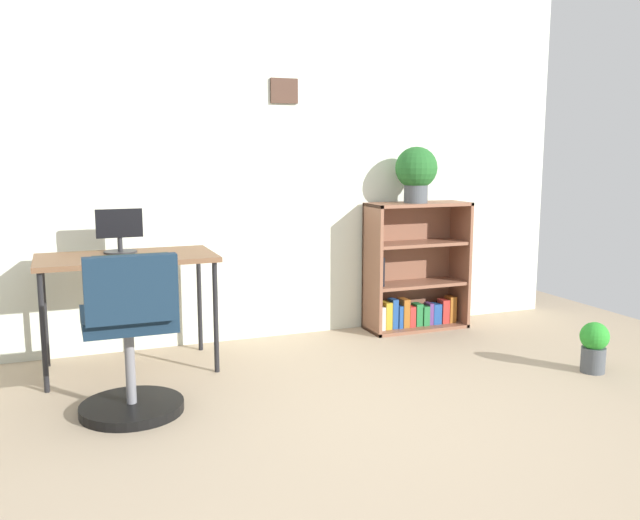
% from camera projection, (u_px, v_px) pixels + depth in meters
% --- Properties ---
extents(ground_plane, '(6.24, 6.24, 0.00)m').
position_uv_depth(ground_plane, '(361.00, 469.00, 2.78)').
color(ground_plane, tan).
extents(wall_back, '(5.20, 0.12, 2.50)m').
position_uv_depth(wall_back, '(230.00, 161.00, 4.56)').
color(wall_back, silver).
rests_on(wall_back, ground_plane).
extents(desk, '(1.03, 0.57, 0.70)m').
position_uv_depth(desk, '(127.00, 265.00, 3.98)').
color(desk, brown).
rests_on(desk, ground_plane).
extents(monitor, '(0.27, 0.20, 0.27)m').
position_uv_depth(monitor, '(120.00, 232.00, 4.04)').
color(monitor, '#262628').
rests_on(monitor, desk).
extents(keyboard, '(0.43, 0.11, 0.02)m').
position_uv_depth(keyboard, '(131.00, 257.00, 3.86)').
color(keyboard, black).
rests_on(keyboard, desk).
extents(office_chair, '(0.52, 0.55, 0.84)m').
position_uv_depth(office_chair, '(130.00, 345.00, 3.29)').
color(office_chair, black).
rests_on(office_chair, ground_plane).
extents(bookshelf_low, '(0.76, 0.30, 0.95)m').
position_uv_depth(bookshelf_low, '(413.00, 273.00, 5.00)').
color(bookshelf_low, brown).
rests_on(bookshelf_low, ground_plane).
extents(potted_plant_on_shelf, '(0.30, 0.30, 0.41)m').
position_uv_depth(potted_plant_on_shelf, '(416.00, 171.00, 4.82)').
color(potted_plant_on_shelf, '#474C51').
rests_on(potted_plant_on_shelf, bookshelf_low).
extents(potted_plant_floor, '(0.17, 0.17, 0.31)m').
position_uv_depth(potted_plant_floor, '(594.00, 345.00, 4.00)').
color(potted_plant_floor, '#474C51').
rests_on(potted_plant_floor, ground_plane).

